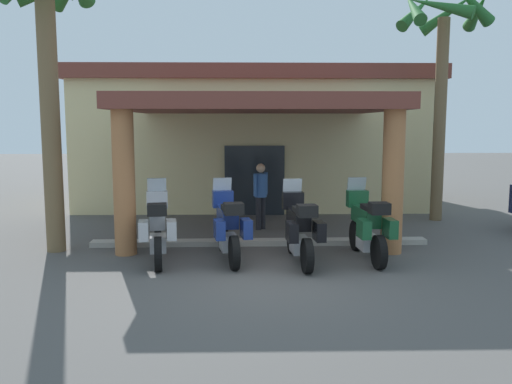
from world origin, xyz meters
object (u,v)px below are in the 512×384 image
object	(u,v)px
motel_building	(253,136)
motorcycle_green	(368,226)
motorcycle_silver	(158,227)
motorcycle_black	(300,229)
palm_tree_roadside	(46,41)
pedestrian	(261,191)
palm_tree_near_portico	(442,45)
motorcycle_blue	(228,226)

from	to	relation	value
motel_building	motorcycle_green	world-z (taller)	motel_building
motel_building	motorcycle_silver	size ratio (longest dim) A/B	5.42
motel_building	motorcycle_green	bearing A→B (deg)	-75.36
motel_building	motorcycle_black	distance (m)	8.83
motel_building	palm_tree_roadside	xyz separation A→B (m)	(-4.56, -7.43, 2.16)
pedestrian	palm_tree_near_portico	size ratio (longest dim) A/B	0.26
motorcycle_green	palm_tree_roadside	world-z (taller)	palm_tree_roadside
palm_tree_roadside	motorcycle_green	bearing A→B (deg)	-8.63
motorcycle_green	pedestrian	xyz separation A→B (m)	(-2.02, 3.24, 0.31)
motorcycle_blue	pedestrian	bearing A→B (deg)	-23.44
motorcycle_black	pedestrian	size ratio (longest dim) A/B	1.28
motorcycle_black	palm_tree_near_portico	xyz separation A→B (m)	(4.48, 4.61, 4.22)
motorcycle_silver	motorcycle_black	world-z (taller)	same
motorcycle_blue	palm_tree_near_portico	bearing A→B (deg)	-62.92
motorcycle_black	palm_tree_roadside	bearing A→B (deg)	72.66
motorcycle_blue	motorcycle_black	size ratio (longest dim) A/B	1.00
motorcycle_black	motorcycle_silver	bearing A→B (deg)	81.05
palm_tree_near_portico	palm_tree_roadside	size ratio (longest dim) A/B	1.05
motorcycle_green	palm_tree_near_portico	bearing A→B (deg)	-38.24
pedestrian	palm_tree_roadside	bearing A→B (deg)	-111.71
motorcycle_silver	pedestrian	size ratio (longest dim) A/B	1.28
motorcycle_blue	pedestrian	distance (m)	3.30
motel_building	palm_tree_roadside	size ratio (longest dim) A/B	1.90
motorcycle_blue	palm_tree_roadside	world-z (taller)	palm_tree_roadside
motel_building	motorcycle_green	size ratio (longest dim) A/B	5.40
motel_building	motorcycle_black	xyz separation A→B (m)	(0.63, -8.66, -1.61)
motel_building	motorcycle_blue	bearing A→B (deg)	-94.37
palm_tree_near_portico	motorcycle_green	bearing A→B (deg)	-124.97
motorcycle_silver	motorcycle_blue	bearing A→B (deg)	-96.48
palm_tree_near_portico	palm_tree_roadside	world-z (taller)	palm_tree_near_portico
motorcycle_silver	palm_tree_near_portico	xyz separation A→B (m)	(7.32, 4.36, 4.22)
motorcycle_black	motorcycle_green	xyz separation A→B (m)	(1.42, 0.22, 0.00)
palm_tree_near_portico	motorcycle_blue	bearing A→B (deg)	-143.75
palm_tree_near_portico	motorcycle_black	bearing A→B (deg)	-134.21
motorcycle_silver	pedestrian	distance (m)	3.93
motorcycle_blue	motorcycle_green	world-z (taller)	same
motorcycle_silver	motorcycle_green	xyz separation A→B (m)	(4.25, -0.02, 0.00)
pedestrian	palm_tree_roadside	size ratio (longest dim) A/B	0.27
motel_building	pedestrian	bearing A→B (deg)	-88.74
palm_tree_near_portico	palm_tree_roadside	xyz separation A→B (m)	(-9.68, -3.38, -0.45)
pedestrian	motel_building	bearing A→B (deg)	132.55
motel_building	motorcycle_silver	xyz separation A→B (m)	(-2.20, -8.41, -1.61)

